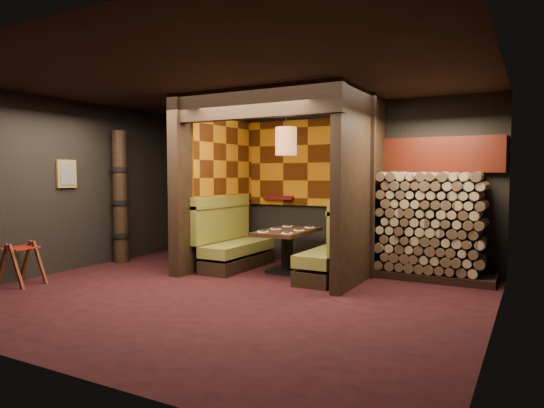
{
  "coord_description": "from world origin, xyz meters",
  "views": [
    {
      "loc": [
        3.62,
        -5.29,
        1.61
      ],
      "look_at": [
        0.0,
        1.3,
        1.15
      ],
      "focal_mm": 32.0,
      "sensor_mm": 36.0,
      "label": 1
    }
  ],
  "objects_px": {
    "totem_column": "(120,198)",
    "booth_bench_right": "(336,253)",
    "dining_table": "(287,244)",
    "pendant_lamp": "(286,141)",
    "firewood_stack": "(436,226)",
    "booth_bench_left": "(233,245)",
    "luggage_rack": "(21,262)"
  },
  "relations": [
    {
      "from": "totem_column",
      "to": "booth_bench_right",
      "type": "bearing_deg",
      "value": 7.86
    },
    {
      "from": "dining_table",
      "to": "totem_column",
      "type": "relative_size",
      "value": 0.56
    },
    {
      "from": "pendant_lamp",
      "to": "dining_table",
      "type": "bearing_deg",
      "value": 90.0
    },
    {
      "from": "dining_table",
      "to": "firewood_stack",
      "type": "bearing_deg",
      "value": 14.82
    },
    {
      "from": "pendant_lamp",
      "to": "firewood_stack",
      "type": "relative_size",
      "value": 0.54
    },
    {
      "from": "booth_bench_left",
      "to": "booth_bench_right",
      "type": "height_order",
      "value": "same"
    },
    {
      "from": "booth_bench_right",
      "to": "totem_column",
      "type": "relative_size",
      "value": 0.67
    },
    {
      "from": "luggage_rack",
      "to": "totem_column",
      "type": "height_order",
      "value": "totem_column"
    },
    {
      "from": "dining_table",
      "to": "firewood_stack",
      "type": "distance_m",
      "value": 2.35
    },
    {
      "from": "booth_bench_right",
      "to": "luggage_rack",
      "type": "relative_size",
      "value": 2.41
    },
    {
      "from": "booth_bench_left",
      "to": "dining_table",
      "type": "distance_m",
      "value": 1.01
    },
    {
      "from": "booth_bench_right",
      "to": "luggage_rack",
      "type": "bearing_deg",
      "value": -146.68
    },
    {
      "from": "pendant_lamp",
      "to": "totem_column",
      "type": "xyz_separation_m",
      "value": [
        -3.09,
        -0.61,
        -0.96
      ]
    },
    {
      "from": "booth_bench_left",
      "to": "booth_bench_right",
      "type": "relative_size",
      "value": 1.0
    },
    {
      "from": "luggage_rack",
      "to": "firewood_stack",
      "type": "height_order",
      "value": "firewood_stack"
    },
    {
      "from": "pendant_lamp",
      "to": "totem_column",
      "type": "bearing_deg",
      "value": -168.91
    },
    {
      "from": "totem_column",
      "to": "firewood_stack",
      "type": "xyz_separation_m",
      "value": [
        5.33,
        1.25,
        -0.37
      ]
    },
    {
      "from": "booth_bench_right",
      "to": "totem_column",
      "type": "distance_m",
      "value": 4.1
    },
    {
      "from": "pendant_lamp",
      "to": "firewood_stack",
      "type": "distance_m",
      "value": 2.69
    },
    {
      "from": "firewood_stack",
      "to": "luggage_rack",
      "type": "bearing_deg",
      "value": -148.15
    },
    {
      "from": "booth_bench_left",
      "to": "firewood_stack",
      "type": "height_order",
      "value": "firewood_stack"
    },
    {
      "from": "booth_bench_left",
      "to": "firewood_stack",
      "type": "relative_size",
      "value": 0.92
    },
    {
      "from": "firewood_stack",
      "to": "booth_bench_right",
      "type": "bearing_deg",
      "value": -152.65
    },
    {
      "from": "booth_bench_left",
      "to": "luggage_rack",
      "type": "xyz_separation_m",
      "value": [
        -2.01,
        -2.56,
        -0.07
      ]
    },
    {
      "from": "booth_bench_left",
      "to": "firewood_stack",
      "type": "distance_m",
      "value": 3.35
    },
    {
      "from": "booth_bench_left",
      "to": "luggage_rack",
      "type": "distance_m",
      "value": 3.26
    },
    {
      "from": "booth_bench_right",
      "to": "firewood_stack",
      "type": "bearing_deg",
      "value": 27.35
    },
    {
      "from": "dining_table",
      "to": "totem_column",
      "type": "bearing_deg",
      "value": -168.02
    },
    {
      "from": "booth_bench_right",
      "to": "booth_bench_left",
      "type": "bearing_deg",
      "value": 180.0
    },
    {
      "from": "dining_table",
      "to": "pendant_lamp",
      "type": "height_order",
      "value": "pendant_lamp"
    },
    {
      "from": "booth_bench_left",
      "to": "firewood_stack",
      "type": "xyz_separation_m",
      "value": [
        3.25,
        0.7,
        0.42
      ]
    },
    {
      "from": "totem_column",
      "to": "firewood_stack",
      "type": "relative_size",
      "value": 1.39
    }
  ]
}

